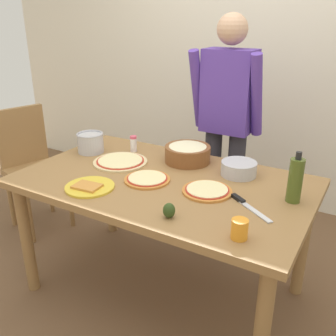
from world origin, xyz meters
TOP-DOWN VIEW (x-y plane):
  - ground at (0.00, 0.00)m, footprint 8.00×8.00m
  - wall_back at (0.00, 1.60)m, footprint 5.60×0.10m
  - dining_table at (0.00, 0.00)m, footprint 1.60×0.96m
  - person_cook at (0.06, 0.76)m, footprint 0.49×0.25m
  - chair_wooden_left at (-1.32, 0.19)m, footprint 0.49×0.49m
  - pizza_raw_on_board at (-0.36, 0.08)m, footprint 0.33×0.33m
  - pizza_cooked_on_tray at (0.28, -0.02)m, footprint 0.26×0.26m
  - pizza_second_cooked at (-0.07, -0.06)m, footprint 0.25×0.25m
  - plate_with_slice at (-0.28, -0.29)m, footprint 0.26×0.26m
  - popcorn_bowl at (-0.01, 0.31)m, footprint 0.28×0.28m
  - mixing_bowl_steel at (0.34, 0.27)m, footprint 0.20×0.20m
  - olive_oil_bottle at (0.68, 0.10)m, footprint 0.07×0.07m
  - steel_pot at (-0.64, 0.14)m, footprint 0.17×0.17m
  - cup_orange at (0.57, -0.35)m, footprint 0.07×0.07m
  - salt_shaker at (-0.41, 0.29)m, footprint 0.04×0.04m
  - chef_knife at (0.50, -0.07)m, footprint 0.25×0.18m
  - avocado at (0.24, -0.35)m, footprint 0.06×0.06m

SIDE VIEW (x-z plane):
  - ground at x=0.00m, z-range 0.00..0.00m
  - chair_wooden_left at x=-1.32m, z-range 0.07..1.02m
  - dining_table at x=0.00m, z-range 0.29..1.05m
  - chef_knife at x=0.50m, z-range 0.76..0.78m
  - plate_with_slice at x=-0.28m, z-range 0.76..0.78m
  - pizza_raw_on_board at x=-0.36m, z-range 0.76..0.78m
  - pizza_cooked_on_tray at x=0.28m, z-range 0.76..0.78m
  - pizza_second_cooked at x=-0.07m, z-range 0.76..0.78m
  - avocado at x=0.24m, z-range 0.76..0.83m
  - mixing_bowl_steel at x=0.34m, z-range 0.76..0.84m
  - cup_orange at x=0.57m, z-range 0.76..0.84m
  - salt_shaker at x=-0.41m, z-range 0.76..0.87m
  - popcorn_bowl at x=-0.01m, z-range 0.76..0.88m
  - steel_pot at x=-0.64m, z-range 0.76..0.89m
  - olive_oil_bottle at x=0.68m, z-range 0.75..1.00m
  - person_cook at x=0.06m, z-range 0.13..1.75m
  - wall_back at x=0.00m, z-range 0.00..2.60m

